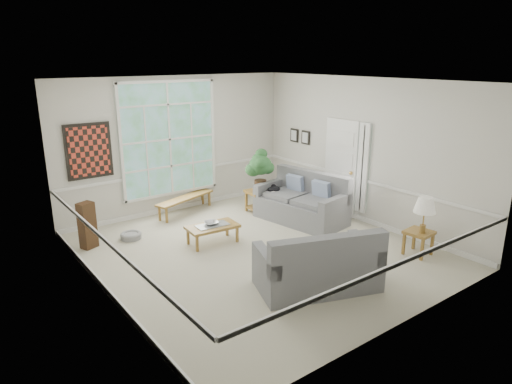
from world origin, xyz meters
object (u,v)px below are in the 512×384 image
Objects in this scene: side_table at (418,243)px; loveseat_right at (301,198)px; loveseat_front at (318,258)px; coffee_table at (213,234)px; end_table at (259,201)px.

loveseat_right is at bearing 101.22° from side_table.
loveseat_front is (-1.77, -2.31, -0.03)m from loveseat_right.
loveseat_front reaches higher than coffee_table.
end_table is 3.64m from side_table.
side_table is (0.87, -3.53, -0.03)m from end_table.
side_table is at bearing -88.20° from loveseat_right.
end_table is at bearing 103.83° from side_table.
end_table reaches higher than coffee_table.
end_table is at bearing 31.85° from coffee_table.
loveseat_front reaches higher than side_table.
loveseat_front is 4.02× the size of side_table.
loveseat_right is 2.00× the size of coffee_table.
end_table is 1.14× the size of side_table.
loveseat_right is 3.76× the size of end_table.
loveseat_right reaches higher than loveseat_front.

